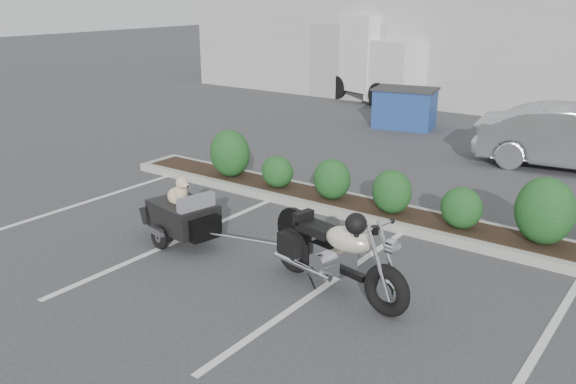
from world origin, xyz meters
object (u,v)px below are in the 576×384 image
Objects in this scene: delivery_truck at (364,58)px; pet_trailer at (183,214)px; dumpster at (405,108)px; motorcycle at (336,255)px.

pet_trailer is at bearing -52.55° from delivery_truck.
motorcycle is at bearing -80.47° from dumpster.
motorcycle is at bearing 11.13° from pet_trailer.
pet_trailer is at bearing -96.00° from dumpster.
dumpster is at bearing 107.02° from pet_trailer.
motorcycle is 15.41m from delivery_truck.
motorcycle reaches higher than pet_trailer.
pet_trailer is 9.66m from dumpster.
dumpster is (-0.90, 9.62, 0.11)m from pet_trailer.
delivery_truck is (-4.45, 13.56, 0.95)m from pet_trailer.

